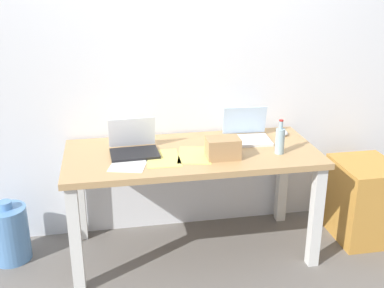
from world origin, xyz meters
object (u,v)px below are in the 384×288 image
cardboard_box (223,148)px  laptop_left (134,146)px  desk (192,166)px  beer_bottle (280,140)px  water_cooler_jug (9,233)px  filing_cabinet (363,200)px  computer_mouse (283,133)px  laptop_right (247,134)px

cardboard_box → laptop_left: bearing=161.1°
desk → laptop_left: size_ratio=5.22×
beer_bottle → water_cooler_jug: (-1.78, 0.26, -0.64)m
water_cooler_jug → filing_cabinet: 2.50m
laptop_left → beer_bottle: size_ratio=1.39×
computer_mouse → cardboard_box: (-0.53, -0.34, 0.05)m
filing_cabinet → beer_bottle: bearing=-171.0°
laptop_left → filing_cabinet: 1.71m
laptop_right → cardboard_box: size_ratio=1.53×
beer_bottle → filing_cabinet: 0.91m
beer_bottle → cardboard_box: beer_bottle is taller
cardboard_box → filing_cabinet: 1.22m
cardboard_box → water_cooler_jug: cardboard_box is taller
laptop_left → water_cooler_jug: laptop_left is taller
laptop_left → cardboard_box: size_ratio=1.51×
beer_bottle → filing_cabinet: bearing=9.0°
laptop_left → beer_bottle: beer_bottle is taller
computer_mouse → laptop_left: bearing=-166.3°
desk → laptop_right: laptop_right is taller
laptop_right → computer_mouse: bearing=10.3°
laptop_left → beer_bottle: bearing=-10.9°
laptop_left → computer_mouse: bearing=8.3°
computer_mouse → cardboard_box: size_ratio=0.48×
desk → filing_cabinet: size_ratio=2.86×
water_cooler_jug → filing_cabinet: (2.49, -0.15, 0.09)m
desk → cardboard_box: (0.17, -0.15, 0.17)m
cardboard_box → laptop_right: bearing=50.2°
desk → laptop_left: laptop_left is taller
laptop_right → beer_bottle: beer_bottle is taller
beer_bottle → water_cooler_jug: beer_bottle is taller
laptop_left → computer_mouse: 1.09m
desk → laptop_right: bearing=19.4°
cardboard_box → computer_mouse: bearing=32.9°
beer_bottle → water_cooler_jug: size_ratio=0.52×
computer_mouse → filing_cabinet: (0.56, -0.22, -0.48)m
laptop_right → filing_cabinet: (0.85, -0.17, -0.51)m
filing_cabinet → laptop_right: bearing=168.7°
desk → computer_mouse: size_ratio=16.44×
water_cooler_jug → laptop_left: bearing=-5.5°
cardboard_box → filing_cabinet: cardboard_box is taller
desk → laptop_left: 0.41m
laptop_right → filing_cabinet: laptop_right is taller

